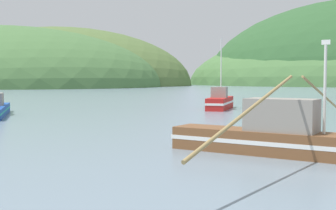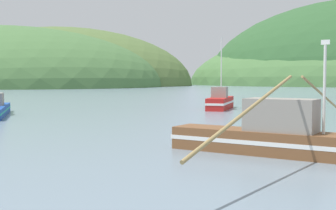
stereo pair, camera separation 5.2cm
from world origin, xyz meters
name	(u,v)px [view 1 (the left image)]	position (x,y,z in m)	size (l,w,h in m)	color
hill_mid_left	(0,86)	(-107.50, 155.09, 0.00)	(134.31, 107.45, 48.27)	#47703D
hill_mid_right	(57,85)	(-97.32, 183.09, 0.00)	(125.45, 100.36, 52.88)	#516B38
fishing_boat_brown	(293,138)	(6.68, 17.76, 0.83)	(11.76, 19.23, 5.06)	brown
fishing_boat_red	(220,102)	(-0.90, 46.56, 0.82)	(1.99, 7.89, 8.01)	red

